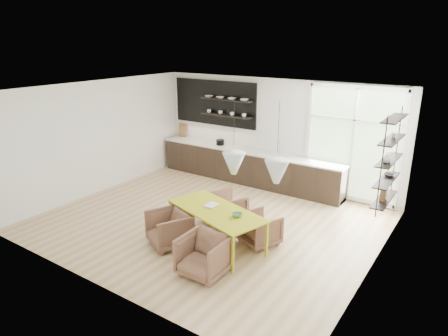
# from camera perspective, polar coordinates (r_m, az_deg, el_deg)

# --- Properties ---
(room) EXTENTS (7.02, 6.01, 2.91)m
(room) POSITION_cam_1_polar(r_m,az_deg,el_deg) (9.07, 4.90, 2.42)
(room) COLOR #D5B187
(room) RESTS_ON ground
(kitchen_run) EXTENTS (5.54, 0.69, 2.75)m
(kitchen_run) POSITION_cam_1_polar(r_m,az_deg,el_deg) (11.25, 3.12, 0.99)
(kitchen_run) COLOR black
(kitchen_run) RESTS_ON ground
(right_shelving) EXTENTS (0.26, 1.22, 1.90)m
(right_shelving) POSITION_cam_1_polar(r_m,az_deg,el_deg) (8.17, 22.45, 0.69)
(right_shelving) COLOR black
(right_shelving) RESTS_ON ground
(dining_table) EXTENTS (2.21, 1.46, 0.74)m
(dining_table) POSITION_cam_1_polar(r_m,az_deg,el_deg) (7.76, -1.11, -6.34)
(dining_table) COLOR #AEAF19
(dining_table) RESTS_ON ground
(armchair_back_left) EXTENTS (0.98, 0.99, 0.68)m
(armchair_back_left) POSITION_cam_1_polar(r_m,az_deg,el_deg) (8.80, 0.36, -5.76)
(armchair_back_left) COLOR brown
(armchair_back_left) RESTS_ON ground
(armchair_back_right) EXTENTS (0.90, 0.91, 0.64)m
(armchair_back_right) POSITION_cam_1_polar(r_m,az_deg,el_deg) (7.98, 5.10, -8.66)
(armchair_back_right) COLOR brown
(armchair_back_right) RESTS_ON ground
(armchair_front_left) EXTENTS (1.01, 1.02, 0.70)m
(armchair_front_left) POSITION_cam_1_polar(r_m,az_deg,el_deg) (7.96, -7.85, -8.59)
(armchair_front_left) COLOR brown
(armchair_front_left) RESTS_ON ground
(armchair_front_right) EXTENTS (0.78, 0.80, 0.72)m
(armchair_front_right) POSITION_cam_1_polar(r_m,az_deg,el_deg) (7.00, -2.88, -12.36)
(armchair_front_right) COLOR brown
(armchair_front_right) RESTS_ON ground
(wire_stool) EXTENTS (0.35, 0.35, 0.44)m
(wire_stool) POSITION_cam_1_polar(r_m,az_deg,el_deg) (9.02, -6.84, -5.68)
(wire_stool) COLOR black
(wire_stool) RESTS_ON ground
(table_book) EXTENTS (0.22, 0.29, 0.03)m
(table_book) POSITION_cam_1_polar(r_m,az_deg,el_deg) (7.98, -2.44, -5.14)
(table_book) COLOR white
(table_book) RESTS_ON dining_table
(table_bowl) EXTENTS (0.26, 0.26, 0.06)m
(table_bowl) POSITION_cam_1_polar(r_m,az_deg,el_deg) (7.45, 1.91, -6.74)
(table_bowl) COLOR #538153
(table_bowl) RESTS_ON dining_table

